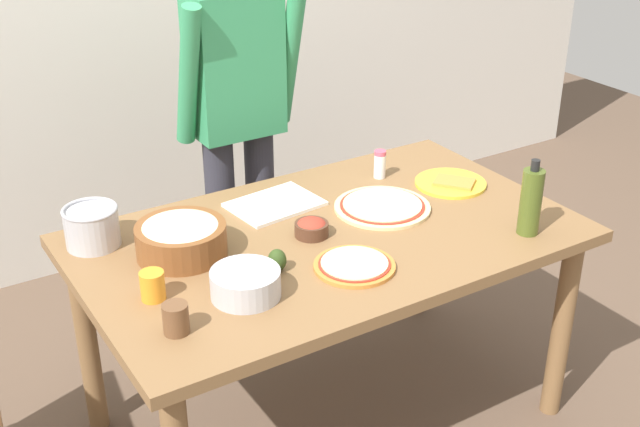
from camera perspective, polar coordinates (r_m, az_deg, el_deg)
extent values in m
plane|color=brown|center=(3.09, 0.50, -13.90)|extent=(8.00, 8.00, 0.00)
cube|color=brown|center=(2.67, 0.57, -1.75)|extent=(1.60, 0.96, 0.04)
cylinder|color=brown|center=(3.03, 16.42, -7.64)|extent=(0.07, 0.07, 0.72)
cylinder|color=brown|center=(2.95, -15.84, -8.58)|extent=(0.07, 0.07, 0.72)
cylinder|color=brown|center=(3.51, 6.96, -1.62)|extent=(0.07, 0.07, 0.72)
cylinder|color=#2D2D38|center=(3.40, -6.77, -1.38)|extent=(0.12, 0.12, 0.85)
cylinder|color=#2D2D38|center=(3.47, -4.10, -0.65)|extent=(0.12, 0.12, 0.85)
cube|color=#338C59|center=(3.17, -5.96, 10.26)|extent=(0.34, 0.20, 0.55)
cylinder|color=#338C59|center=(3.05, -9.11, 9.38)|extent=(0.07, 0.21, 0.55)
cylinder|color=#338C59|center=(3.23, -2.16, 10.65)|extent=(0.07, 0.21, 0.55)
cylinder|color=beige|center=(2.83, 4.34, 0.43)|extent=(0.33, 0.33, 0.01)
cylinder|color=#B22D1E|center=(2.83, 4.35, 0.57)|extent=(0.29, 0.29, 0.00)
cylinder|color=beige|center=(2.82, 4.35, 0.65)|extent=(0.27, 0.27, 0.00)
cylinder|color=#C67A33|center=(2.47, 2.40, -3.67)|extent=(0.25, 0.25, 0.01)
cylinder|color=#B22D1E|center=(2.47, 2.41, -3.51)|extent=(0.22, 0.22, 0.00)
cylinder|color=beige|center=(2.46, 2.41, -3.43)|extent=(0.20, 0.20, 0.00)
cylinder|color=gold|center=(3.04, 9.03, 2.09)|extent=(0.26, 0.26, 0.01)
cube|color=#CC8438|center=(3.02, 9.29, 2.16)|extent=(0.16, 0.17, 0.01)
cylinder|color=brown|center=(2.55, -9.60, -1.83)|extent=(0.28, 0.28, 0.10)
ellipsoid|color=beige|center=(2.54, -9.66, -1.04)|extent=(0.25, 0.25, 0.05)
cylinder|color=#B7B7BC|center=(2.33, -5.19, -4.87)|extent=(0.20, 0.20, 0.08)
cylinder|color=#4C2D1E|center=(2.64, -0.59, -1.10)|extent=(0.11, 0.11, 0.04)
ellipsoid|color=#9E3323|center=(2.64, -0.59, -0.86)|extent=(0.10, 0.10, 0.05)
cylinder|color=#47561E|center=(2.70, 14.41, 0.76)|extent=(0.07, 0.07, 0.22)
cylinder|color=black|center=(2.65, 14.71, 3.25)|extent=(0.03, 0.03, 0.04)
cylinder|color=#B7B7BC|center=(2.66, -15.54, -0.97)|extent=(0.17, 0.17, 0.12)
torus|color=#A5A5AD|center=(2.64, -15.70, 0.26)|extent=(0.17, 0.17, 0.01)
cylinder|color=orange|center=(2.35, -11.54, -4.93)|extent=(0.07, 0.07, 0.08)
cylinder|color=brown|center=(2.20, -9.97, -7.19)|extent=(0.07, 0.07, 0.08)
cylinder|color=white|center=(3.06, 4.17, 3.30)|extent=(0.04, 0.04, 0.09)
cylinder|color=#D84C66|center=(3.04, 4.20, 4.22)|extent=(0.04, 0.04, 0.02)
cube|color=white|center=(2.85, -3.15, 0.65)|extent=(0.32, 0.25, 0.01)
ellipsoid|color=#2D4219|center=(2.44, -2.99, -3.25)|extent=(0.06, 0.06, 0.07)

